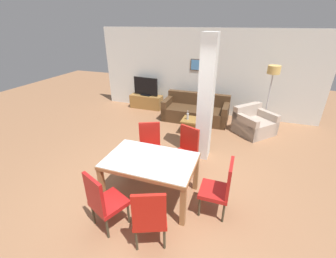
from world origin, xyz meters
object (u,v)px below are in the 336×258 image
dining_chair_far_right (185,150)px  armchair (254,124)px  dining_table (151,167)px  sofa (196,112)px  tv_stand (146,102)px  tv_screen (146,87)px  dining_chair_head_right (220,187)px  bottle (188,116)px  dining_chair_near_right (150,215)px  dining_chair_near_left (103,200)px  coffee_table (192,126)px  floor_lamp (273,76)px  dining_chair_far_left (150,145)px

dining_chair_far_right → armchair: 2.75m
dining_table → sofa: 3.68m
tv_stand → tv_screen: tv_screen is taller
dining_chair_head_right → tv_screen: size_ratio=1.08×
dining_table → bottle: size_ratio=5.84×
dining_chair_near_right → dining_chair_near_left: 0.75m
dining_chair_far_right → dining_chair_near_right: same height
dining_chair_head_right → bottle: bearing=24.9°
dining_table → dining_chair_near_right: bearing=-67.4°
dining_chair_near_left → bottle: bearing=108.2°
dining_chair_head_right → armchair: 3.35m
dining_table → dining_chair_near_left: (-0.38, -0.86, -0.09)m
dining_chair_near_left → armchair: size_ratio=0.78×
dining_chair_near_left → tv_screen: size_ratio=1.08×
dining_chair_head_right → coffee_table: dining_chair_head_right is taller
dining_table → dining_chair_near_left: 0.95m
dining_chair_head_right → dining_chair_near_left: (-1.57, -0.86, 0.00)m
dining_chair_far_right → dining_chair_head_right: size_ratio=1.00×
tv_stand → floor_lamp: (3.97, -0.32, 1.29)m
dining_chair_head_right → tv_stand: (-3.16, 4.15, -0.28)m
sofa → coffee_table: (0.12, -0.94, -0.07)m
coffee_table → dining_chair_far_left: bearing=-103.7°
dining_table → dining_chair_near_right: (0.38, -0.90, -0.09)m
dining_chair_far_right → tv_stand: 4.01m
coffee_table → bottle: size_ratio=2.18×
dining_chair_near_left → coffee_table: size_ratio=1.73×
dining_chair_far_left → dining_chair_far_right: bearing=161.3°
armchair → dining_chair_far_right: bearing=13.6°
dining_chair_far_left → dining_chair_near_left: same height
dining_chair_far_right → tv_stand: size_ratio=0.86×
dining_chair_head_right → armchair: bearing=-8.8°
coffee_table → tv_stand: (-2.05, 1.43, 0.03)m
sofa → bottle: bearing=89.5°
dining_chair_far_left → dining_chair_head_right: bearing=127.7°
dining_chair_head_right → armchair: dining_chair_head_right is taller
dining_table → bottle: bearing=91.0°
bottle → tv_stand: (-1.93, 1.48, -0.27)m
coffee_table → tv_stand: 2.50m
dining_chair_near_left → sofa: size_ratio=0.49×
dining_table → tv_stand: bearing=115.4°
dining_chair_far_left → dining_chair_near_left: 1.70m
dining_chair_near_right → sofa: size_ratio=0.49×
dining_chair_far_right → armchair: bearing=-96.8°
dining_chair_near_right → dining_chair_far_left: (-0.75, 1.74, 0.00)m
armchair → coffee_table: armchair is taller
dining_chair_near_left → dining_table: bearing=90.0°
dining_chair_near_right → dining_chair_far_left: 1.90m
dining_chair_far_right → coffee_table: dining_chair_far_right is taller
dining_chair_near_left → bottle: dining_chair_near_left is taller
dining_chair_head_right → dining_chair_near_right: (-0.82, -0.90, 0.00)m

